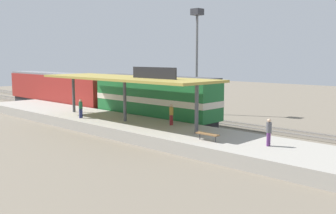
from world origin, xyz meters
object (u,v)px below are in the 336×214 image
at_px(person_boarding, 81,108).
at_px(light_mast, 197,39).
at_px(person_waiting, 269,131).
at_px(passenger_carriage_single, 57,89).
at_px(locomotive, 154,99).
at_px(platform_bench, 208,134).
at_px(person_walking, 171,114).

bearing_deg(person_boarding, light_mast, -7.56).
bearing_deg(person_boarding, person_waiting, -84.29).
distance_m(passenger_carriage_single, person_boarding, 16.26).
height_order(locomotive, passenger_carriage_single, locomotive).
xyz_separation_m(locomotive, person_waiting, (-4.54, -14.87, -0.56)).
relative_size(person_waiting, person_boarding, 1.00).
height_order(platform_bench, person_walking, person_walking).
relative_size(light_mast, person_walking, 6.84).
bearing_deg(light_mast, person_waiting, -127.60).
xyz_separation_m(locomotive, passenger_carriage_single, (0.00, 18.00, -0.10)).
xyz_separation_m(passenger_carriage_single, person_walking, (-3.35, -23.46, -0.46)).
relative_size(person_waiting, person_walking, 1.00).
bearing_deg(platform_bench, light_mast, 41.93).
relative_size(passenger_carriage_single, person_boarding, 11.70).
distance_m(person_waiting, person_walking, 9.49).
height_order(person_waiting, person_boarding, same).
xyz_separation_m(platform_bench, person_boarding, (-0.33, 14.27, 0.51)).
bearing_deg(light_mast, platform_bench, -138.07).
height_order(light_mast, person_waiting, light_mast).
height_order(person_waiting, person_walking, same).
relative_size(passenger_carriage_single, light_mast, 1.71).
distance_m(platform_bench, person_walking, 6.38).
bearing_deg(locomotive, platform_bench, -118.08).
relative_size(person_walking, person_boarding, 1.00).
bearing_deg(passenger_carriage_single, locomotive, -90.00).
relative_size(passenger_carriage_single, person_waiting, 11.70).
bearing_deg(locomotive, passenger_carriage_single, 90.00).
height_order(platform_bench, person_boarding, person_boarding).
height_order(passenger_carriage_single, person_walking, passenger_carriage_single).
height_order(passenger_carriage_single, light_mast, light_mast).
bearing_deg(platform_bench, locomotive, 61.92).
xyz_separation_m(platform_bench, person_waiting, (1.46, -3.63, 0.51)).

